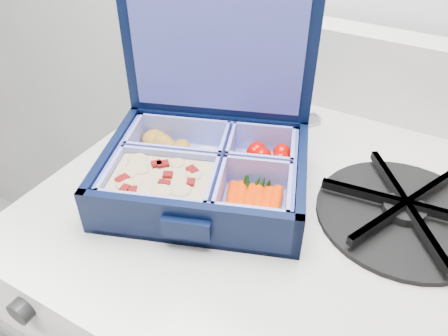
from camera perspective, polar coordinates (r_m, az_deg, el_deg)
The scene contains 4 objects.
bento_box at distance 0.53m, azimuth -2.52°, elevation -0.58°, with size 0.24×0.19×0.06m, color black, non-canonical shape.
burner_grate at distance 0.55m, azimuth 22.54°, elevation -4.84°, with size 0.20×0.20×0.03m, color black.
burner_grate_rear at distance 0.71m, azimuth -0.78°, elevation 8.39°, with size 0.15×0.15×0.02m, color black.
fork at distance 0.64m, azimuth 4.45°, elevation 4.12°, with size 0.03×0.19×0.01m, color #A9A9AE, non-canonical shape.
Camera 1 is at (0.56, 1.31, 1.17)m, focal length 35.00 mm.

